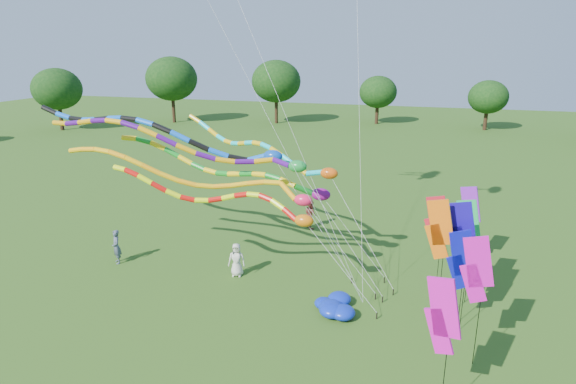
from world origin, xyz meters
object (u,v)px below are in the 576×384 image
(blue_nylon_heap, at_px, (341,306))
(person_c, at_px, (311,214))
(tube_kite_red, at_px, (235,201))
(person_a, at_px, (237,260))
(person_b, at_px, (116,247))
(tube_kite_orange, at_px, (211,179))

(blue_nylon_heap, xyz_separation_m, person_c, (-3.63, 9.29, 0.62))
(tube_kite_red, height_order, person_a, tube_kite_red)
(tube_kite_red, height_order, person_b, tube_kite_red)
(tube_kite_red, bearing_deg, blue_nylon_heap, 1.00)
(tube_kite_red, xyz_separation_m, tube_kite_orange, (-1.51, 0.94, 0.61))
(person_a, height_order, person_b, person_b)
(tube_kite_orange, bearing_deg, tube_kite_red, -34.78)
(person_a, relative_size, person_c, 0.96)
(tube_kite_orange, bearing_deg, person_c, 69.33)
(person_a, height_order, person_c, person_c)
(tube_kite_red, relative_size, person_b, 6.49)
(person_a, distance_m, person_b, 6.56)
(tube_kite_red, height_order, person_c, tube_kite_red)
(tube_kite_orange, bearing_deg, person_a, 46.93)
(tube_kite_red, distance_m, tube_kite_orange, 1.88)
(tube_kite_orange, xyz_separation_m, person_a, (0.73, 0.87, -4.26))
(person_b, xyz_separation_m, person_c, (8.46, 7.81, -0.02))
(tube_kite_red, distance_m, person_c, 9.96)
(person_b, distance_m, person_c, 11.52)
(tube_kite_red, distance_m, person_a, 4.14)
(tube_kite_red, distance_m, blue_nylon_heap, 6.37)
(tube_kite_red, xyz_separation_m, person_c, (1.13, 9.22, -3.61))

